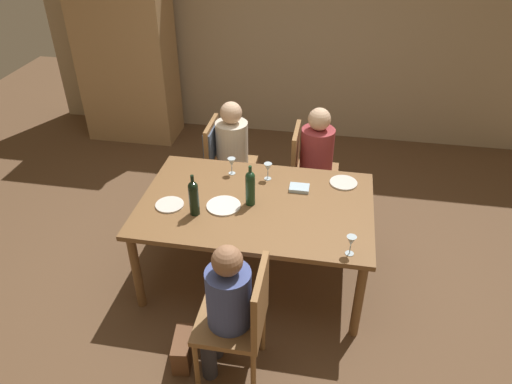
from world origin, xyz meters
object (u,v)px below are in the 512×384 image
at_px(wine_bottle_dark_red, 250,187).
at_px(chair_near, 243,317).
at_px(dinner_plate_host, 343,183).
at_px(person_man_guest, 225,303).
at_px(dinner_plate_guest_right, 224,206).
at_px(dining_table, 256,210).
at_px(wine_bottle_tall_green, 194,197).
at_px(chair_far_right, 307,167).
at_px(person_man_bearded, 319,156).
at_px(armoire_cabinet, 126,51).
at_px(wine_glass_centre, 268,168).
at_px(chair_far_left, 220,153).
at_px(handbag, 183,349).
at_px(wine_glass_near_left, 351,242).
at_px(dinner_plate_guest_left, 170,205).
at_px(wine_glass_near_right, 232,163).
at_px(person_woman_host, 235,149).

bearing_deg(wine_bottle_dark_red, chair_near, -82.33).
bearing_deg(wine_bottle_dark_red, dinner_plate_host, 30.76).
height_order(person_man_guest, dinner_plate_guest_right, person_man_guest).
distance_m(dining_table, wine_bottle_tall_green, 0.53).
relative_size(chair_far_right, person_man_bearded, 0.80).
xyz_separation_m(armoire_cabinet, wine_glass_centre, (2.05, -1.98, -0.25)).
xyz_separation_m(chair_far_left, dinner_plate_guest_right, (0.30, -1.07, 0.16)).
xyz_separation_m(dining_table, wine_glass_centre, (0.04, 0.36, 0.18)).
bearing_deg(handbag, dining_table, 70.20).
relative_size(chair_far_right, dinner_plate_guest_right, 3.44).
distance_m(chair_far_right, person_man_guest, 1.98).
height_order(chair_far_left, wine_glass_near_left, chair_far_left).
bearing_deg(dinner_plate_guest_left, wine_glass_centre, 36.80).
bearing_deg(wine_bottle_dark_red, wine_glass_near_right, 120.07).
distance_m(wine_bottle_tall_green, dinner_plate_guest_right, 0.27).
bearing_deg(chair_far_left, wine_bottle_dark_red, 26.35).
distance_m(chair_far_left, person_woman_host, 0.16).
relative_size(chair_far_left, wine_glass_near_left, 6.17).
xyz_separation_m(chair_far_right, chair_near, (-0.24, -1.94, 0.00)).
bearing_deg(chair_far_right, armoire_cabinet, -120.43).
height_order(armoire_cabinet, chair_far_right, armoire_cabinet).
height_order(dinner_plate_guest_left, dinner_plate_guest_right, same).
xyz_separation_m(chair_far_right, wine_glass_near_right, (-0.60, -0.58, 0.32)).
relative_size(person_man_guest, wine_glass_near_left, 7.36).
xyz_separation_m(chair_far_right, person_man_bearded, (0.11, -0.00, 0.13)).
height_order(chair_far_right, dinner_plate_guest_right, chair_far_right).
relative_size(chair_near, wine_bottle_tall_green, 2.70).
height_order(dining_table, handbag, dining_table).
xyz_separation_m(armoire_cabinet, wine_glass_near_right, (1.73, -1.95, -0.25)).
xyz_separation_m(chair_far_right, wine_bottle_dark_red, (-0.36, -0.99, 0.37)).
relative_size(person_woman_host, wine_bottle_dark_red, 3.35).
relative_size(armoire_cabinet, chair_near, 2.37).
distance_m(chair_far_left, wine_bottle_tall_green, 1.24).
bearing_deg(chair_near, dining_table, 5.12).
distance_m(wine_bottle_dark_red, dinner_plate_guest_left, 0.65).
xyz_separation_m(chair_far_right, wine_bottle_tall_green, (-0.75, -1.19, 0.36)).
distance_m(chair_far_right, handbag, 2.10).
xyz_separation_m(dining_table, dinner_plate_host, (0.67, 0.40, 0.08)).
relative_size(armoire_cabinet, wine_bottle_tall_green, 6.39).
distance_m(chair_far_left, wine_glass_near_right, 0.68).
bearing_deg(wine_glass_near_right, chair_far_left, 113.55).
height_order(dining_table, dinner_plate_guest_right, dinner_plate_guest_right).
bearing_deg(wine_glass_centre, wine_glass_near_left, -50.41).
distance_m(person_man_guest, wine_glass_centre, 1.35).
bearing_deg(dinner_plate_host, chair_far_left, 154.56).
height_order(wine_glass_near_right, dinner_plate_guest_right, wine_glass_near_right).
relative_size(person_man_bearded, person_man_guest, 1.05).
xyz_separation_m(dining_table, handbag, (-0.35, -0.97, -0.56)).
bearing_deg(wine_glass_centre, dining_table, -95.77).
relative_size(chair_near, wine_glass_centre, 6.17).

